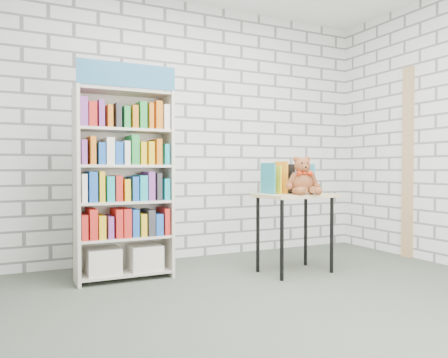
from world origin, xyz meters
name	(u,v)px	position (x,y,z in m)	size (l,w,h in m)	color
ground	(289,310)	(0.00, 0.00, 0.00)	(4.50, 4.50, 0.00)	#434B3F
room_shell	(290,52)	(0.00, 0.00, 1.78)	(4.52, 4.02, 2.81)	silver
bookshelf	(124,183)	(-0.83, 1.36, 0.86)	(0.84, 0.33, 1.88)	beige
display_table	(295,205)	(0.68, 0.90, 0.64)	(0.72, 0.52, 0.75)	#D2B67E
table_books	(287,178)	(0.67, 1.01, 0.89)	(0.50, 0.25, 0.29)	teal
teddy_bear	(303,179)	(0.69, 0.79, 0.89)	(0.32, 0.32, 0.36)	brown
door_trim	(408,162)	(2.23, 0.95, 1.05)	(0.05, 0.12, 2.10)	tan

